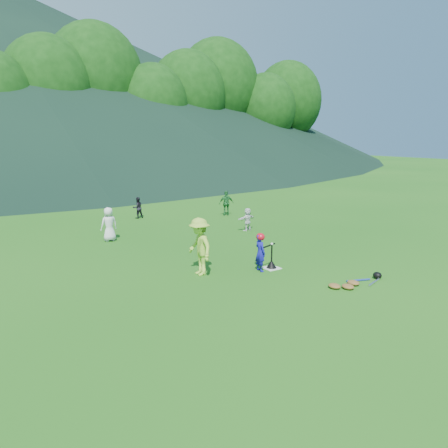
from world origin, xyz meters
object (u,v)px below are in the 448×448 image
Objects in this scene: batting_tee at (271,264)px; fielder_d at (247,219)px; adult_coach at (200,247)px; batter_child at (260,253)px; fielder_b at (138,208)px; fielder_a at (109,224)px; home_plate at (271,268)px; equipment_pile at (354,283)px; fielder_c at (226,203)px.

fielder_d is at bearing 61.08° from batting_tee.
adult_coach is at bearing 161.40° from batting_tee.
batter_child reaches higher than batting_tee.
batter_child reaches higher than fielder_b.
adult_coach reaches higher than fielder_d.
adult_coach is at bearing 95.80° from fielder_a.
home_plate is at bearing 112.82° from fielder_a.
fielder_a is at bearing 113.82° from equipment_pile.
fielder_d reaches higher than batting_tee.
batter_child is 1.10× the size of fielder_b.
batter_child is at bearing -179.19° from home_plate.
batter_child is at bearing 69.58° from adult_coach.
equipment_pile is at bearing 46.72° from adult_coach.
adult_coach is 1.73× the size of fielder_d.
fielder_a is 6.56m from batting_tee.
equipment_pile is (0.85, -2.32, -0.06)m from batting_tee.
adult_coach reaches higher than batter_child.
home_plate is 0.66× the size of batting_tee.
fielder_d is at bearing 61.08° from home_plate.
batter_child reaches higher than fielder_d.
adult_coach is 2.25m from batting_tee.
fielder_c is at bearing -118.52° from fielder_d.
fielder_c is 0.67× the size of equipment_pile.
fielder_d is at bearing 133.10° from adult_coach.
batter_child is at bearing 87.48° from fielder_b.
adult_coach is at bearing 133.80° from equipment_pile.
fielder_a is 4.42m from fielder_b.
fielder_a reaches higher than equipment_pile.
batter_child is at bearing 48.35° from fielder_d.
equipment_pile is (3.63, -8.23, -0.56)m from fielder_a.
equipment_pile is at bearing 95.58° from fielder_c.
fielder_b is 9.49m from batting_tee.
equipment_pile is (-1.64, -6.82, -0.40)m from fielder_d.
home_plate is 0.36× the size of fielder_a.
fielder_b reaches higher than equipment_pile.
adult_coach is (-2.03, 0.68, 0.80)m from home_plate.
fielder_b is at bearing 4.40° from batter_child.
fielder_c is (6.45, 1.85, -0.03)m from fielder_a.
batting_tee is (0.00, 0.00, 0.12)m from home_plate.
fielder_c is at bearing 74.39° from equipment_pile.
adult_coach reaches higher than fielder_c.
equipment_pile is (1.28, -2.31, -0.48)m from batter_child.
fielder_c is 10.48m from equipment_pile.
home_plate is 0.28× the size of adult_coach.
fielder_a reaches higher than fielder_c.
batting_tee is at bearing 74.32° from adult_coach.
fielder_b reaches higher than fielder_d.
home_plate is 0.12m from batting_tee.
fielder_d is 5.15m from batting_tee.
adult_coach is 9.08m from fielder_c.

